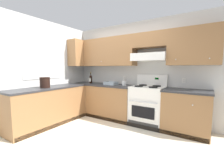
% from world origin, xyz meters
% --- Properties ---
extents(ground_plane, '(7.04, 7.04, 0.00)m').
position_xyz_m(ground_plane, '(0.00, 0.00, 0.00)').
color(ground_plane, beige).
extents(wall_back, '(4.68, 0.57, 2.55)m').
position_xyz_m(wall_back, '(0.40, 1.53, 1.48)').
color(wall_back, silver).
rests_on(wall_back, ground_plane).
extents(wall_left, '(0.47, 4.00, 2.55)m').
position_xyz_m(wall_left, '(-1.59, 0.23, 1.34)').
color(wall_left, silver).
rests_on(wall_left, ground_plane).
extents(counter_back_run, '(3.60, 0.65, 0.91)m').
position_xyz_m(counter_back_run, '(0.12, 1.24, 0.45)').
color(counter_back_run, olive).
rests_on(counter_back_run, ground_plane).
extents(counter_left_run, '(0.63, 1.91, 0.91)m').
position_xyz_m(counter_left_run, '(-1.24, -0.00, 0.45)').
color(counter_left_run, olive).
rests_on(counter_left_run, ground_plane).
extents(stove, '(0.76, 0.62, 1.20)m').
position_xyz_m(stove, '(0.76, 1.25, 0.48)').
color(stove, white).
rests_on(stove, ground_plane).
extents(wine_bottle, '(0.08, 0.08, 0.33)m').
position_xyz_m(wine_bottle, '(-1.00, 1.27, 1.04)').
color(wine_bottle, black).
rests_on(wine_bottle, counter_back_run).
extents(bowl, '(0.33, 0.26, 0.08)m').
position_xyz_m(bowl, '(-0.26, 1.23, 0.94)').
color(bowl, '#9EADB7').
rests_on(bowl, counter_back_run).
extents(bucket, '(0.23, 0.23, 0.24)m').
position_xyz_m(bucket, '(-1.20, -0.10, 1.04)').
color(bucket, black).
rests_on(bucket, counter_left_run).
extents(paper_towel_roll, '(0.11, 0.11, 0.12)m').
position_xyz_m(paper_towel_roll, '(0.11, 1.31, 0.97)').
color(paper_towel_roll, white).
rests_on(paper_towel_roll, counter_back_run).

